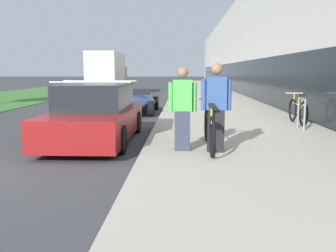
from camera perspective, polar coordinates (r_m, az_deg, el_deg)
sidewalk_slab at (r=26.82m, az=5.62°, el=4.86°), size 4.77×70.00×0.15m
storefront_facade at (r=35.91m, az=17.06°, el=10.90°), size 10.01×70.00×7.04m
lawn_strip at (r=32.74m, az=-17.80°, el=5.02°), size 7.28×70.00×0.03m
tandem_bicycle at (r=7.60m, az=6.30°, el=-0.40°), size 0.52×2.41×0.96m
person_rider at (r=7.26m, az=7.33°, el=2.79°), size 0.58×0.23×1.71m
person_bystander at (r=7.33m, az=2.22°, el=2.61°), size 0.56×0.22×1.64m
bike_rack_hoop at (r=10.64m, az=19.68°, el=2.25°), size 0.05×0.60×0.84m
cruiser_bike_nearest at (r=11.72m, az=19.19°, el=2.15°), size 0.52×1.78×0.90m
parked_sedan_curbside at (r=9.25m, az=-10.91°, el=1.58°), size 1.87×4.48×1.48m
vintage_roadster_curbside at (r=15.44m, az=-5.05°, el=3.55°), size 1.75×4.25×0.97m
moving_truck at (r=29.07m, az=-9.19°, el=7.96°), size 2.20×6.34×3.08m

